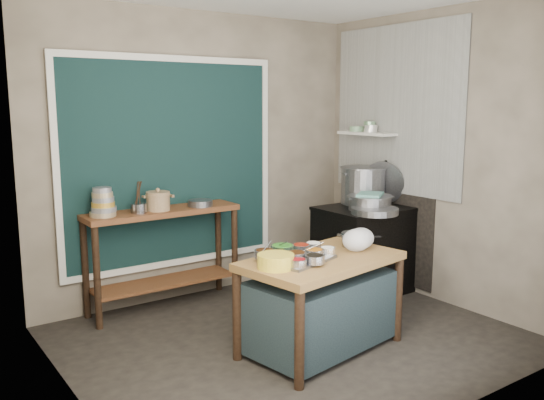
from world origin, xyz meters
TOP-DOWN VIEW (x-y plane):
  - floor at (0.00, 0.00)m, footprint 3.50×3.00m
  - back_wall at (0.00, 1.51)m, footprint 3.50×0.02m
  - left_wall at (-1.76, 0.00)m, footprint 0.02×3.00m
  - right_wall at (1.76, 0.00)m, footprint 0.02×3.00m
  - curtain_panel at (-0.35, 1.47)m, footprint 2.10×0.02m
  - curtain_frame at (-0.35, 1.46)m, footprint 2.22×0.03m
  - tile_panel at (1.74, 0.55)m, footprint 0.02×1.70m
  - soot_patch at (1.74, 0.65)m, footprint 0.01×1.30m
  - wall_shelf at (1.63, 0.85)m, footprint 0.22×0.70m
  - prep_table at (0.05, -0.30)m, footprint 1.35×0.91m
  - back_counter at (-0.55, 1.28)m, footprint 1.45×0.40m
  - stove_block at (1.35, 0.55)m, footprint 0.90×0.68m
  - stove_top at (1.35, 0.55)m, footprint 0.92×0.69m
  - condiment_tray at (-0.16, -0.28)m, footprint 0.59×0.49m
  - condiment_bowls at (-0.18, -0.26)m, footprint 0.61×0.50m
  - yellow_basin at (-0.41, -0.34)m, footprint 0.28×0.28m
  - saucepan at (0.49, -0.19)m, footprint 0.28×0.28m
  - plastic_bag_a at (0.40, -0.32)m, footprint 0.28×0.25m
  - plastic_bag_b at (0.47, -0.29)m, footprint 0.25×0.22m
  - bowl_stack at (-1.10, 1.26)m, footprint 0.23×0.23m
  - utensil_cup at (-0.80, 1.23)m, footprint 0.19×0.19m
  - ceramic_crock at (-0.60, 1.24)m, footprint 0.30×0.30m
  - wide_bowl at (-0.18, 1.22)m, footprint 0.24×0.24m
  - stock_pot at (1.47, 0.72)m, footprint 0.54×0.54m
  - pot_lid at (1.65, 0.60)m, footprint 0.27×0.47m
  - steamer at (1.26, 0.41)m, footprint 0.58×0.58m
  - green_cloth at (1.26, 0.41)m, footprint 0.37×0.35m
  - shallow_pan at (1.16, 0.24)m, footprint 0.46×0.46m
  - shelf_bowl_stack at (1.63, 0.81)m, footprint 0.14×0.14m
  - shelf_bowl_green at (1.63, 1.01)m, footprint 0.18×0.18m

SIDE VIEW (x-z plane):
  - floor at x=0.00m, z-range -0.02..0.00m
  - prep_table at x=0.05m, z-range 0.00..0.75m
  - stove_block at x=1.35m, z-range 0.00..0.85m
  - back_counter at x=-0.55m, z-range 0.00..0.95m
  - soot_patch at x=1.74m, z-range 0.05..1.35m
  - condiment_tray at x=-0.16m, z-range 0.75..0.77m
  - yellow_basin at x=-0.41m, z-range 0.75..0.85m
  - condiment_bowls at x=-0.18m, z-range 0.77..0.84m
  - saucepan at x=0.49m, z-range 0.75..0.87m
  - plastic_bag_b at x=0.47m, z-range 0.75..0.93m
  - plastic_bag_a at x=0.40m, z-range 0.75..0.93m
  - stove_top at x=1.35m, z-range 0.85..0.88m
  - shallow_pan at x=1.16m, z-range 0.88..0.94m
  - steamer at x=1.26m, z-range 0.88..1.03m
  - wide_bowl at x=-0.18m, z-range 0.95..1.01m
  - utensil_cup at x=-0.80m, z-range 0.95..1.04m
  - ceramic_crock at x=-0.60m, z-range 0.95..1.10m
  - green_cloth at x=1.26m, z-range 1.03..1.05m
  - bowl_stack at x=-1.10m, z-range 0.93..1.19m
  - stock_pot at x=1.47m, z-range 0.88..1.26m
  - pot_lid at x=1.65m, z-range 0.88..1.33m
  - curtain_panel at x=-0.35m, z-range 0.40..2.30m
  - curtain_frame at x=-0.35m, z-range 0.34..2.36m
  - back_wall at x=0.00m, z-range 0.00..2.80m
  - left_wall at x=-1.76m, z-range 0.00..2.80m
  - right_wall at x=1.76m, z-range 0.00..2.80m
  - wall_shelf at x=1.63m, z-range 1.59..1.61m
  - shelf_bowl_green at x=1.63m, z-range 1.61..1.67m
  - shelf_bowl_stack at x=1.63m, z-range 1.61..1.72m
  - tile_panel at x=1.74m, z-range 1.00..2.70m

